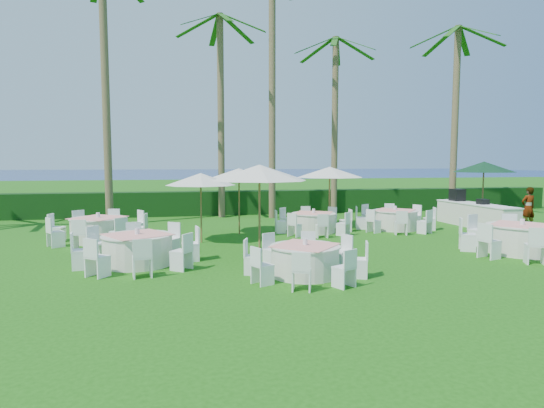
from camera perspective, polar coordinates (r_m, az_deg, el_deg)
The scene contains 21 objects.
ground at distance 12.00m, azimuth 6.26°, elevation -7.63°, with size 120.00×120.00×0.00m, color #19510E.
hedge at distance 23.51m, azimuth -2.59°, elevation 0.22°, with size 34.00×1.00×1.20m, color black.
ocean at distance 113.23m, azimuth -9.55°, elevation 3.86°, with size 260.00×260.00×0.00m, color #081352.
banquet_table_a at distance 12.40m, azimuth -16.50°, elevation -5.40°, with size 3.21×3.21×0.97m.
banquet_table_b at distance 10.80m, azimuth 4.17°, elevation -6.97°, with size 2.86×2.86×0.89m.
banquet_table_c at distance 15.23m, azimuth 28.82°, elevation -3.78°, with size 3.36×3.36×1.02m.
banquet_table_d at distance 16.44m, azimuth -20.94°, elevation -2.92°, with size 3.25×3.25×0.98m.
banquet_table_e at distance 17.44m, azimuth 5.23°, elevation -2.26°, with size 2.96×2.96×0.90m.
banquet_table_f at distance 18.72m, azimuth 15.17°, elevation -1.85°, with size 3.06×3.06×0.94m.
umbrella_a at distance 15.14m, azimuth -8.94°, elevation 3.08°, with size 2.30×2.30×2.31m.
umbrella_b at distance 12.75m, azimuth -1.59°, elevation 3.95°, with size 2.72×2.72×2.61m.
umbrella_c at distance 16.79m, azimuth -4.17°, elevation 3.75°, with size 2.56×2.56×2.45m.
umbrella_d at distance 18.66m, azimuth 7.25°, elevation 3.99°, with size 2.79×2.79×2.49m.
umbrella_green at distance 22.06m, azimuth 25.05°, elevation 4.24°, with size 2.61×2.61×2.70m.
buffet_table at distance 20.54m, azimuth 24.09°, elevation -1.18°, with size 1.00×4.26×1.50m.
staff_person at distance 21.20m, azimuth 29.48°, elevation -0.39°, with size 0.61×0.40×1.67m, color gray.
palm_a at distance 20.56m, azimuth -20.17°, elevation 13.89°, with size 4.37×4.25×10.77m.
palm_b at distance 22.35m, azimuth -6.44°, elevation 11.98°, with size 4.15×4.40×9.66m.
palm_c at distance 22.02m, azimuth 0.02°, elevation 14.97°, with size 4.39×4.20×11.79m.
palm_d at distance 23.87m, azimuth 7.90°, elevation 10.71°, with size 4.40×4.17×8.99m.
palm_e at distance 23.85m, azimuth 22.01°, elevation 10.52°, with size 4.31×4.33×9.10m.
Camera 1 is at (-3.56, -11.15, 2.68)m, focal length 30.00 mm.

